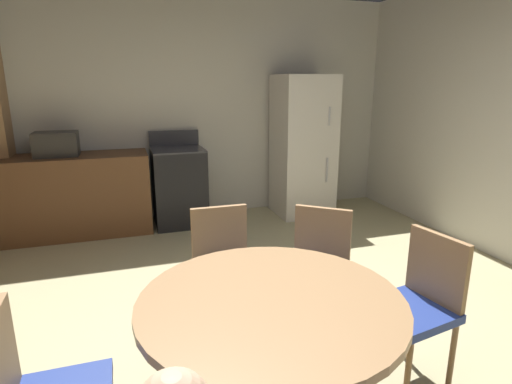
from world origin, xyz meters
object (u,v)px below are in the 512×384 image
(dining_table, at_px, (271,330))
(chair_northeast, at_px, (318,266))
(chair_east, at_px, (419,300))
(microwave, at_px, (56,144))
(refrigerator, at_px, (303,146))
(oven_range, at_px, (179,186))
(chair_north, at_px, (224,264))

(dining_table, relative_size, chair_northeast, 1.36)
(dining_table, distance_m, chair_east, 0.96)
(chair_northeast, bearing_deg, microwave, -105.75)
(chair_east, bearing_deg, microwave, -65.29)
(microwave, relative_size, dining_table, 0.37)
(refrigerator, xyz_separation_m, chair_east, (-0.67, -3.12, -0.38))
(microwave, relative_size, chair_northeast, 0.51)
(microwave, height_order, dining_table, microwave)
(oven_range, xyz_separation_m, chair_northeast, (0.56, -2.59, 0.03))
(refrigerator, relative_size, chair_northeast, 2.02)
(microwave, height_order, chair_northeast, microwave)
(chair_east, bearing_deg, chair_north, -50.22)
(dining_table, xyz_separation_m, chair_northeast, (0.60, 0.74, -0.10))
(oven_range, bearing_deg, microwave, -179.84)
(refrigerator, distance_m, chair_north, 2.85)
(oven_range, height_order, chair_east, oven_range)
(microwave, height_order, chair_east, microwave)
(microwave, distance_m, chair_northeast, 3.22)
(oven_range, relative_size, chair_north, 1.26)
(microwave, distance_m, chair_east, 3.89)
(chair_east, relative_size, chair_north, 1.00)
(chair_north, bearing_deg, chair_east, 50.22)
(chair_north, distance_m, chair_northeast, 0.63)
(chair_east, distance_m, chair_northeast, 0.67)
(refrigerator, distance_m, chair_east, 3.21)
(dining_table, bearing_deg, oven_range, 89.38)
(microwave, height_order, chair_north, microwave)
(chair_north, height_order, chair_northeast, same)
(microwave, bearing_deg, chair_north, -62.21)
(chair_north, bearing_deg, oven_range, 179.95)
(oven_range, height_order, chair_northeast, oven_range)
(chair_east, bearing_deg, dining_table, 0.00)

